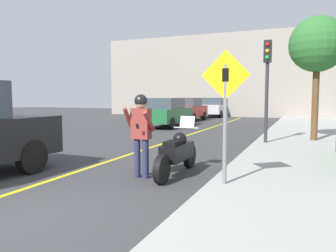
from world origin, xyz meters
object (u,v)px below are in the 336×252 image
(crossing_sign, at_px, (225,104))
(parked_car_green, at_px, (166,112))
(parked_car_red, at_px, (188,109))
(motorcycle, at_px, (177,153))
(person_biker, at_px, (141,127))
(street_tree, at_px, (317,45))
(parked_car_silver, at_px, (215,107))
(traffic_light, at_px, (267,72))

(crossing_sign, xyz_separation_m, parked_car_green, (-6.05, 11.54, -0.75))
(parked_car_red, bearing_deg, motorcycle, -71.64)
(parked_car_green, bearing_deg, crossing_sign, -62.33)
(parked_car_red, bearing_deg, parked_car_green, -84.37)
(person_biker, xyz_separation_m, street_tree, (3.56, 7.21, 2.52))
(motorcycle, xyz_separation_m, crossing_sign, (1.24, -0.80, 1.11))
(person_biker, distance_m, street_tree, 8.43)
(parked_car_green, height_order, parked_car_silver, same)
(crossing_sign, height_order, parked_car_silver, crossing_sign)
(motorcycle, height_order, person_biker, person_biker)
(motorcycle, bearing_deg, parked_car_red, 108.36)
(person_biker, height_order, parked_car_silver, person_biker)
(person_biker, xyz_separation_m, parked_car_green, (-4.20, 11.32, -0.25))
(motorcycle, bearing_deg, parked_car_silver, 102.41)
(parked_car_green, distance_m, parked_car_silver, 10.66)
(street_tree, height_order, parked_car_silver, street_tree)
(motorcycle, distance_m, parked_car_red, 16.95)
(street_tree, height_order, parked_car_green, street_tree)
(person_biker, height_order, street_tree, street_tree)
(traffic_light, bearing_deg, parked_car_red, 121.76)
(street_tree, distance_m, parked_car_silver, 16.86)
(crossing_sign, distance_m, street_tree, 7.89)
(parked_car_silver, bearing_deg, crossing_sign, -74.99)
(crossing_sign, relative_size, traffic_light, 0.69)
(person_biker, bearing_deg, street_tree, 63.71)
(crossing_sign, height_order, traffic_light, traffic_light)
(parked_car_red, bearing_deg, crossing_sign, -68.70)
(motorcycle, distance_m, traffic_light, 5.86)
(traffic_light, bearing_deg, motorcycle, -104.15)
(crossing_sign, height_order, parked_car_green, crossing_sign)
(parked_car_red, bearing_deg, person_biker, -74.16)
(street_tree, relative_size, parked_car_silver, 1.09)
(street_tree, distance_m, parked_car_green, 9.21)
(traffic_light, relative_size, parked_car_green, 0.85)
(traffic_light, distance_m, parked_car_silver, 17.29)
(crossing_sign, relative_size, street_tree, 0.54)
(street_tree, bearing_deg, person_biker, -116.29)
(person_biker, xyz_separation_m, parked_car_red, (-4.72, 16.65, -0.25))
(parked_car_green, bearing_deg, street_tree, -27.90)
(crossing_sign, distance_m, parked_car_green, 13.06)
(street_tree, xyz_separation_m, parked_car_red, (-8.29, 9.44, -2.77))
(motorcycle, distance_m, person_biker, 1.04)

